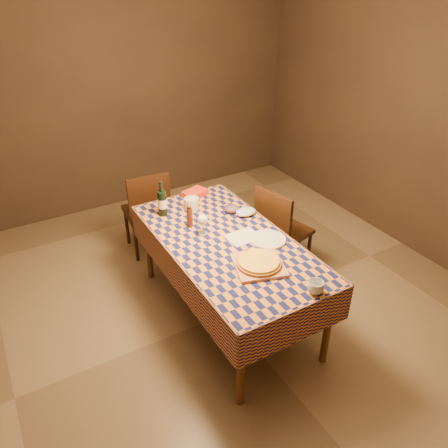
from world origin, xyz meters
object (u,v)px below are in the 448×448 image
at_px(pizza, 259,262).
at_px(white_plate, 268,239).
at_px(chair_right, 279,228).
at_px(bowl, 232,210).
at_px(cutting_board, 259,265).
at_px(wine_bottle, 162,203).
at_px(chair_far, 148,209).
at_px(dining_table, 227,249).

distance_m(pizza, white_plate, 0.36).
distance_m(pizza, chair_right, 1.02).
bearing_deg(bowl, chair_right, -14.48).
relative_size(cutting_board, pizza, 1.04).
xyz_separation_m(cutting_board, bowl, (0.25, 0.79, 0.01)).
bearing_deg(bowl, wine_bottle, 154.90).
bearing_deg(wine_bottle, pizza, -74.08).
relative_size(white_plate, chair_far, 0.30).
distance_m(wine_bottle, chair_far, 0.70).
distance_m(bowl, chair_far, 1.01).
height_order(white_plate, chair_right, chair_right).
bearing_deg(white_plate, chair_far, 109.38).
relative_size(cutting_board, chair_right, 0.38).
bearing_deg(chair_right, dining_table, -159.83).
bearing_deg(wine_bottle, cutting_board, -74.08).
xyz_separation_m(bowl, white_plate, (0.01, -0.54, -0.01)).
height_order(chair_far, chair_right, same).
distance_m(dining_table, wine_bottle, 0.73).
bearing_deg(cutting_board, pizza, 0.00).
relative_size(pizza, chair_far, 0.36).
xyz_separation_m(dining_table, white_plate, (0.28, -0.16, 0.08)).
distance_m(dining_table, bowl, 0.48).
relative_size(wine_bottle, white_plate, 1.12).
bearing_deg(cutting_board, white_plate, 43.93).
bearing_deg(cutting_board, chair_far, 98.08).
bearing_deg(chair_far, cutting_board, -81.92).
bearing_deg(pizza, chair_right, 43.74).
height_order(pizza, bowl, pizza).
bearing_deg(cutting_board, dining_table, 93.83).
bearing_deg(chair_right, chair_far, 134.04).
xyz_separation_m(pizza, bowl, (0.25, 0.79, -0.02)).
relative_size(pizza, bowl, 2.56).
xyz_separation_m(cutting_board, white_plate, (0.26, 0.25, -0.00)).
height_order(dining_table, white_plate, white_plate).
xyz_separation_m(dining_table, chair_right, (0.73, 0.27, -0.17)).
height_order(bowl, white_plate, bowl).
relative_size(cutting_board, bowl, 2.67).
height_order(cutting_board, pizza, pizza).
xyz_separation_m(dining_table, pizza, (0.03, -0.41, 0.11)).
distance_m(cutting_board, chair_right, 1.01).
bearing_deg(dining_table, bowl, 54.76).
distance_m(white_plate, chair_right, 0.67).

